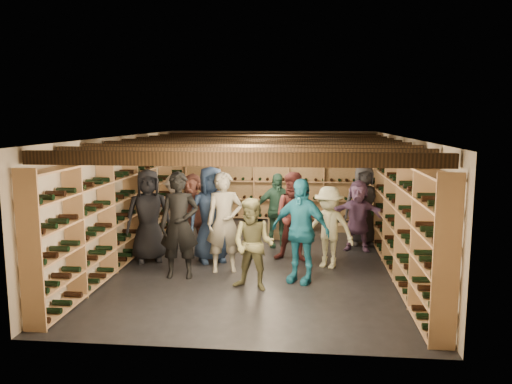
{
  "coord_description": "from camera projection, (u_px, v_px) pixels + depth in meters",
  "views": [
    {
      "loc": [
        0.9,
        -9.6,
        2.77
      ],
      "look_at": [
        -0.06,
        0.2,
        1.29
      ],
      "focal_mm": 35.0,
      "sensor_mm": 36.0,
      "label": 1
    }
  ],
  "objects": [
    {
      "name": "ceiling_joists",
      "position": [
        258.0,
        144.0,
        9.61
      ],
      "size": [
        5.4,
        7.12,
        0.18
      ],
      "color": "black",
      "rests_on": "ground"
    },
    {
      "name": "wine_rack_back",
      "position": [
        271.0,
        180.0,
        13.55
      ],
      "size": [
        4.7,
        0.3,
        2.15
      ],
      "color": "#A77851",
      "rests_on": "ground"
    },
    {
      "name": "walls",
      "position": [
        258.0,
        198.0,
        9.77
      ],
      "size": [
        5.52,
        8.02,
        2.4
      ],
      "color": "tan",
      "rests_on": "ground"
    },
    {
      "name": "person_4",
      "position": [
        300.0,
        231.0,
        8.37
      ],
      "size": [
        1.12,
        0.81,
        1.77
      ],
      "primitive_type": "imported",
      "rotation": [
        0.0,
        0.0,
        -0.41
      ],
      "color": "#1A6986",
      "rests_on": "ground"
    },
    {
      "name": "person_6",
      "position": [
        211.0,
        214.0,
        9.58
      ],
      "size": [
        1.07,
        0.91,
        1.85
      ],
      "primitive_type": "imported",
      "rotation": [
        0.0,
        0.0,
        0.43
      ],
      "color": "navy",
      "rests_on": "ground"
    },
    {
      "name": "person_2",
      "position": [
        253.0,
        244.0,
        8.0
      ],
      "size": [
        0.86,
        0.75,
        1.5
      ],
      "primitive_type": "imported",
      "rotation": [
        0.0,
        0.0,
        -0.29
      ],
      "color": "brown",
      "rests_on": "ground"
    },
    {
      "name": "person_1",
      "position": [
        179.0,
        225.0,
        8.59
      ],
      "size": [
        0.7,
        0.48,
        1.86
      ],
      "primitive_type": "imported",
      "rotation": [
        0.0,
        0.0,
        0.06
      ],
      "color": "black",
      "rests_on": "ground"
    },
    {
      "name": "crate_loose",
      "position": [
        340.0,
        228.0,
        12.25
      ],
      "size": [
        0.53,
        0.38,
        0.17
      ],
      "primitive_type": "cube",
      "rotation": [
        0.0,
        0.0,
        0.11
      ],
      "color": "tan",
      "rests_on": "ground"
    },
    {
      "name": "person_12",
      "position": [
        363.0,
        205.0,
        10.88
      ],
      "size": [
        0.92,
        0.66,
        1.75
      ],
      "primitive_type": "imported",
      "rotation": [
        0.0,
        0.0,
        0.13
      ],
      "color": "#2F2E33",
      "rests_on": "ground"
    },
    {
      "name": "wine_rack_left",
      "position": [
        131.0,
        202.0,
        10.03
      ],
      "size": [
        0.32,
        7.5,
        2.15
      ],
      "color": "#A77851",
      "rests_on": "ground"
    },
    {
      "name": "person_7",
      "position": [
        225.0,
        222.0,
        8.94
      ],
      "size": [
        0.75,
        0.59,
        1.81
      ],
      "primitive_type": "imported",
      "rotation": [
        0.0,
        0.0,
        0.27
      ],
      "color": "gray",
      "rests_on": "ground"
    },
    {
      "name": "person_5",
      "position": [
        192.0,
        209.0,
        10.92
      ],
      "size": [
        1.52,
        0.85,
        1.56
      ],
      "primitive_type": "imported",
      "rotation": [
        0.0,
        0.0,
        -0.29
      ],
      "color": "brown",
      "rests_on": "ground"
    },
    {
      "name": "ceiling",
      "position": [
        258.0,
        137.0,
        9.59
      ],
      "size": [
        5.5,
        8.0,
        0.01
      ],
      "primitive_type": "cube",
      "color": "beige",
      "rests_on": "walls"
    },
    {
      "name": "person_11",
      "position": [
        358.0,
        215.0,
        10.4
      ],
      "size": [
        1.43,
        0.65,
        1.48
      ],
      "primitive_type": "imported",
      "rotation": [
        0.0,
        0.0,
        -0.16
      ],
      "color": "slate",
      "rests_on": "ground"
    },
    {
      "name": "crate_stack_left",
      "position": [
        280.0,
        228.0,
        11.47
      ],
      "size": [
        0.56,
        0.43,
        0.51
      ],
      "rotation": [
        0.0,
        0.0,
        -0.22
      ],
      "color": "tan",
      "rests_on": "ground"
    },
    {
      "name": "person_3",
      "position": [
        329.0,
        227.0,
        9.2
      ],
      "size": [
        1.12,
        0.91,
        1.52
      ],
      "primitive_type": "imported",
      "rotation": [
        0.0,
        0.0,
        -0.41
      ],
      "color": "beige",
      "rests_on": "ground"
    },
    {
      "name": "ground",
      "position": [
        258.0,
        258.0,
        9.94
      ],
      "size": [
        8.0,
        8.0,
        0.0
      ],
      "primitive_type": "plane",
      "color": "black",
      "rests_on": "ground"
    },
    {
      "name": "person_8",
      "position": [
        295.0,
        217.0,
        9.6
      ],
      "size": [
        0.93,
        0.77,
        1.74
      ],
      "primitive_type": "imported",
      "rotation": [
        0.0,
        0.0,
        -0.14
      ],
      "color": "#4C1F1D",
      "rests_on": "ground"
    },
    {
      "name": "person_10",
      "position": [
        276.0,
        210.0,
        10.7
      ],
      "size": [
        1.01,
        0.64,
        1.6
      ],
      "primitive_type": "imported",
      "rotation": [
        0.0,
        0.0,
        0.29
      ],
      "color": "#234838",
      "rests_on": "ground"
    },
    {
      "name": "crate_stack_right",
      "position": [
        302.0,
        219.0,
        12.43
      ],
      "size": [
        0.55,
        0.41,
        0.51
      ],
      "rotation": [
        0.0,
        0.0,
        -0.16
      ],
      "color": "tan",
      "rests_on": "ground"
    },
    {
      "name": "wine_rack_right",
      "position": [
        392.0,
        207.0,
        9.53
      ],
      "size": [
        0.32,
        7.5,
        2.15
      ],
      "color": "#A77851",
      "rests_on": "ground"
    },
    {
      "name": "person_9",
      "position": [
        175.0,
        207.0,
        11.31
      ],
      "size": [
        1.02,
        0.66,
        1.49
      ],
      "primitive_type": "imported",
      "rotation": [
        0.0,
        0.0,
        0.12
      ],
      "color": "#BEB5AD",
      "rests_on": "ground"
    },
    {
      "name": "person_0",
      "position": [
        149.0,
        215.0,
        9.61
      ],
      "size": [
        1.02,
        0.84,
        1.79
      ],
      "primitive_type": "imported",
      "rotation": [
        0.0,
        0.0,
        0.35
      ],
      "color": "black",
      "rests_on": "ground"
    }
  ]
}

